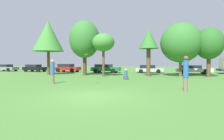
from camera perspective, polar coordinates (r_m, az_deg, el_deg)
ground_plane at (r=8.58m, az=-6.04°, el=-8.28°), size 120.00×120.00×0.00m
person_thrower at (r=14.02m, az=-18.55°, el=-0.39°), size 0.29×0.29×1.81m
person_catcher at (r=10.46m, az=22.63°, el=-0.82°), size 0.28×0.28×1.95m
frisbee at (r=12.36m, az=-8.36°, el=5.03°), size 0.26×0.25×0.07m
bystander_sitting at (r=16.38m, az=4.46°, el=-1.65°), size 0.42×0.35×1.02m
tree_0 at (r=24.94m, az=-19.86°, el=10.17°), size 3.94×3.94×6.99m
tree_1 at (r=22.48m, az=-8.81°, el=9.64°), size 3.73×3.73×6.75m
tree_2 at (r=20.19m, az=-2.79°, el=8.74°), size 2.51×2.51×4.86m
tree_3 at (r=21.17m, az=11.70°, el=9.40°), size 2.27×2.27×5.46m
tree_4 at (r=21.69m, az=21.25°, el=8.18°), size 4.51×4.51×6.07m
tree_5 at (r=22.09m, az=28.77°, el=7.39°), size 2.98×2.98×5.36m
parked_car_grey at (r=37.51m, az=-31.05°, el=0.66°), size 4.38×2.03×1.23m
parked_car_black at (r=33.06m, az=-23.61°, el=0.65°), size 3.99×1.98×1.24m
parked_car_red at (r=30.42m, az=-14.22°, el=0.71°), size 4.17×2.16×1.33m
parked_car_green at (r=27.38m, az=-2.16°, el=0.57°), size 4.51×2.21×1.30m
parked_car_silver at (r=27.32m, az=11.85°, el=0.38°), size 4.12×2.12×1.20m
parked_car_white at (r=27.03m, az=24.48°, el=0.24°), size 4.67×2.16×1.19m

